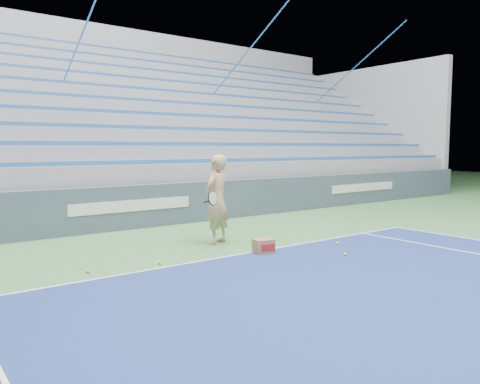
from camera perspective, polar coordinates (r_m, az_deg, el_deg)
name	(u,v)px	position (r m, az deg, el deg)	size (l,w,h in m)	color
sponsor_barrier	(130,207)	(12.10, -13.21, -1.80)	(30.00, 0.32, 1.10)	#3F4D60
bleachers	(61,139)	(17.40, -21.02, 6.11)	(31.00, 9.15, 7.30)	#9A9CA2
tennis_player	(217,199)	(9.93, -2.87, -0.90)	(1.01, 0.96, 1.90)	tan
ball_box	(263,246)	(9.13, 2.88, -6.61)	(0.43, 0.36, 0.28)	#936747
tennis_ball_0	(160,263)	(8.40, -9.74, -8.49)	(0.07, 0.07, 0.07)	#C4DE2D
tennis_ball_1	(345,254)	(9.12, 12.66, -7.43)	(0.07, 0.07, 0.07)	#C4DE2D
tennis_ball_2	(337,243)	(10.10, 11.77, -6.16)	(0.07, 0.07, 0.07)	#C4DE2D
tennis_ball_3	(88,271)	(8.12, -18.06, -9.16)	(0.07, 0.07, 0.07)	#C4DE2D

